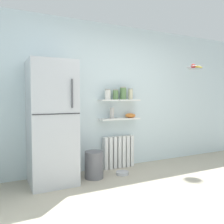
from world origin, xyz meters
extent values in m
plane|color=#B2A893|center=(0.00, 0.50, 0.00)|extent=(7.04, 7.04, 0.00)
cube|color=silver|center=(0.00, 2.05, 1.30)|extent=(7.04, 0.10, 2.60)
cube|color=#B7BABF|center=(-1.16, 1.67, 0.91)|extent=(0.66, 0.66, 1.82)
cube|color=#262628|center=(-1.16, 1.33, 1.06)|extent=(0.65, 0.01, 0.01)
cylinder|color=#4C4C51|center=(-0.95, 1.32, 1.34)|extent=(0.02, 0.02, 0.40)
cube|color=white|center=(-0.16, 1.92, 0.29)|extent=(0.06, 0.12, 0.58)
cube|color=white|center=(-0.08, 1.92, 0.29)|extent=(0.06, 0.12, 0.58)
cube|color=white|center=(0.01, 1.92, 0.29)|extent=(0.06, 0.12, 0.58)
cube|color=white|center=(0.10, 1.92, 0.29)|extent=(0.06, 0.12, 0.58)
cube|color=white|center=(0.19, 1.92, 0.29)|extent=(0.06, 0.12, 0.58)
cube|color=white|center=(0.28, 1.92, 0.29)|extent=(0.06, 0.12, 0.58)
cube|color=white|center=(0.37, 1.92, 0.29)|extent=(0.06, 0.12, 0.58)
cube|color=white|center=(0.10, 1.89, 0.90)|extent=(0.77, 0.22, 0.02)
cube|color=white|center=(0.10, 1.89, 1.24)|extent=(0.77, 0.22, 0.02)
cylinder|color=silver|center=(-0.13, 1.89, 1.34)|extent=(0.10, 0.10, 0.17)
cylinder|color=gray|center=(-0.13, 1.89, 1.43)|extent=(0.09, 0.09, 0.02)
cylinder|color=#5B7F4C|center=(0.02, 1.89, 1.33)|extent=(0.09, 0.09, 0.16)
cylinder|color=gray|center=(0.02, 1.89, 1.42)|extent=(0.09, 0.09, 0.02)
cylinder|color=#5B7F4C|center=(0.18, 1.89, 1.36)|extent=(0.11, 0.11, 0.21)
cylinder|color=gray|center=(0.18, 1.89, 1.47)|extent=(0.10, 0.10, 0.02)
cylinder|color=beige|center=(0.34, 1.89, 1.34)|extent=(0.08, 0.08, 0.18)
cylinder|color=gray|center=(0.34, 1.89, 1.45)|extent=(0.08, 0.08, 0.02)
cylinder|color=#B2ADA8|center=(-0.05, 1.89, 1.01)|extent=(0.08, 0.08, 0.20)
ellipsoid|color=orange|center=(0.33, 1.89, 0.96)|extent=(0.19, 0.19, 0.09)
cylinder|color=slate|center=(-0.52, 1.59, 0.22)|extent=(0.30, 0.30, 0.43)
cylinder|color=#B7B7BC|center=(-0.03, 1.53, 0.03)|extent=(0.21, 0.21, 0.05)
torus|color=#B2B2B7|center=(1.50, 1.46, 1.87)|extent=(0.30, 0.30, 0.01)
cylinder|color=#A8A8AD|center=(1.50, 1.46, 1.83)|extent=(0.25, 0.25, 0.01)
sphere|color=#7FAD38|center=(1.57, 1.48, 1.87)|extent=(0.07, 0.07, 0.07)
sphere|color=red|center=(1.46, 1.47, 1.88)|extent=(0.09, 0.09, 0.09)
ellipsoid|color=yellow|center=(1.54, 1.43, 1.87)|extent=(0.11, 0.18, 0.09)
camera|label=1|loc=(-1.91, -1.85, 1.28)|focal=37.72mm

